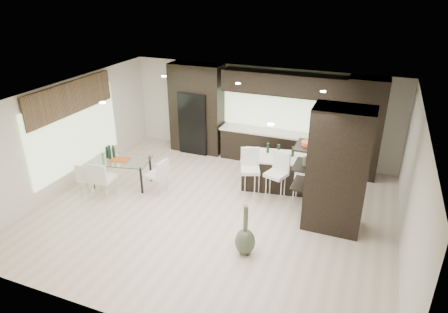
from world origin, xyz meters
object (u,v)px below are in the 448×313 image
at_px(kitchen_island, 283,172).
at_px(chair_far, 89,180).
at_px(dining_table, 122,172).
at_px(floor_vase, 245,230).
at_px(stool_left, 250,179).
at_px(chair_near, 103,181).
at_px(stool_right, 303,189).
at_px(chair_end, 157,177).
at_px(stool_mid, 276,183).
at_px(bench, 288,179).

xyz_separation_m(kitchen_island, chair_far, (-4.39, -2.10, -0.03)).
bearing_deg(kitchen_island, dining_table, -169.96).
distance_m(floor_vase, dining_table, 4.20).
height_order(stool_left, chair_near, stool_left).
relative_size(kitchen_island, dining_table, 1.42).
bearing_deg(floor_vase, stool_right, 72.61).
bearing_deg(stool_left, chair_near, -179.27).
height_order(stool_left, chair_end, stool_left).
bearing_deg(kitchen_island, stool_mid, -99.45).
distance_m(kitchen_island, stool_mid, 0.78).
distance_m(kitchen_island, stool_left, 1.01).
relative_size(bench, chair_end, 1.53).
distance_m(kitchen_island, floor_vase, 2.92).
bearing_deg(dining_table, chair_far, -134.46).
relative_size(dining_table, chair_near, 1.58).
height_order(stool_left, stool_mid, stool_mid).
height_order(kitchen_island, chair_far, kitchen_island).
relative_size(floor_vase, chair_far, 1.35).
bearing_deg(stool_right, dining_table, 178.48).
height_order(stool_right, chair_end, stool_right).
height_order(stool_mid, bench, stool_mid).
relative_size(kitchen_island, floor_vase, 1.93).
height_order(stool_right, dining_table, stool_right).
height_order(floor_vase, dining_table, floor_vase).
relative_size(stool_mid, chair_far, 1.27).
distance_m(kitchen_island, stool_right, 1.00).
relative_size(stool_left, chair_far, 1.26).
xyz_separation_m(stool_mid, bench, (0.12, 0.82, -0.26)).
bearing_deg(dining_table, chair_end, -11.55).
bearing_deg(kitchen_island, chair_end, -163.73).
bearing_deg(chair_far, bench, 11.59).
bearing_deg(dining_table, bench, 7.89).
xyz_separation_m(stool_left, chair_end, (-2.25, -0.62, -0.09)).
bearing_deg(kitchen_island, chair_near, -160.91).
relative_size(kitchen_island, chair_near, 2.24).
xyz_separation_m(stool_mid, floor_vase, (-0.03, -2.14, 0.03)).
relative_size(kitchen_island, stool_mid, 2.06).
xyz_separation_m(stool_left, dining_table, (-3.29, -0.62, -0.15)).
bearing_deg(stool_right, stool_left, 171.10).
height_order(bench, dining_table, dining_table).
xyz_separation_m(kitchen_island, dining_table, (-3.93, -1.39, -0.08)).
bearing_deg(bench, stool_right, -57.68).
distance_m(kitchen_island, chair_end, 3.21).
bearing_deg(chair_far, chair_near, -18.19).
bearing_deg(chair_near, kitchen_island, 22.64).
xyz_separation_m(stool_mid, chair_far, (-4.39, -1.33, -0.11)).
bearing_deg(stool_mid, chair_end, -150.17).
relative_size(stool_mid, chair_end, 1.22).
bearing_deg(chair_far, floor_vase, -24.36).
height_order(stool_left, bench, stool_left).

